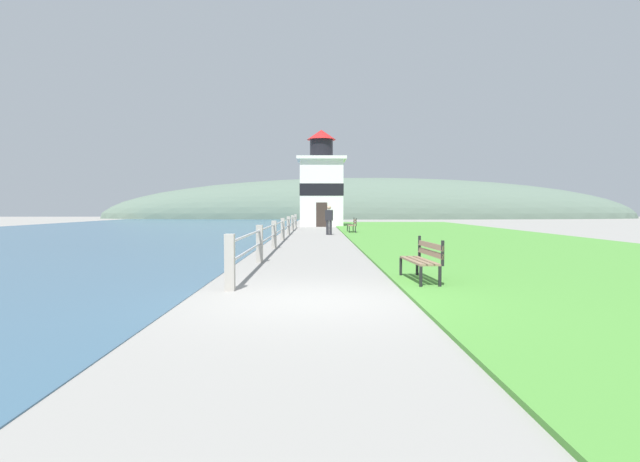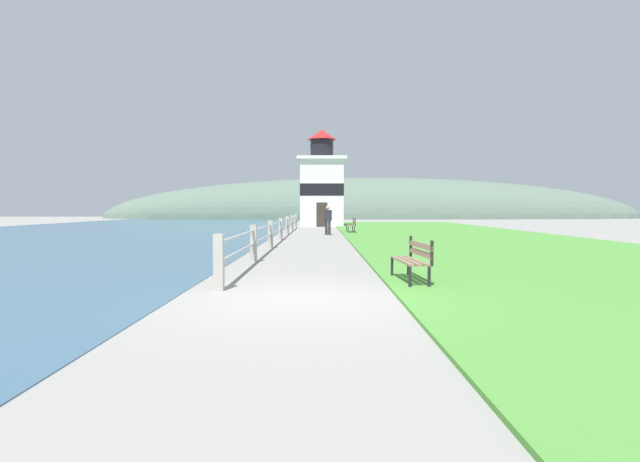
% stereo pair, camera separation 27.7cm
% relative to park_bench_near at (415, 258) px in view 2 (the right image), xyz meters
% --- Properties ---
extents(ground_plane, '(160.00, 160.00, 0.00)m').
position_rel_park_bench_near_xyz_m(ground_plane, '(-2.27, -1.89, -0.54)').
color(ground_plane, gray).
extents(grass_verge, '(12.00, 53.68, 0.06)m').
position_rel_park_bench_near_xyz_m(grass_verge, '(5.40, 16.00, -0.51)').
color(grass_verge, '#4C8E38').
rests_on(grass_verge, ground_plane).
extents(water_strip, '(24.00, 85.89, 0.01)m').
position_rel_park_bench_near_xyz_m(water_strip, '(-16.43, 16.00, -0.53)').
color(water_strip, '#385B75').
rests_on(water_strip, ground_plane).
extents(seawall_railing, '(0.18, 29.60, 1.07)m').
position_rel_park_bench_near_xyz_m(seawall_railing, '(-3.83, 13.81, 0.09)').
color(seawall_railing, '#A8A399').
rests_on(seawall_railing, ground_plane).
extents(park_bench_near, '(0.58, 1.70, 0.94)m').
position_rel_park_bench_near_xyz_m(park_bench_near, '(0.00, 0.00, 0.00)').
color(park_bench_near, '#846B51').
rests_on(park_bench_near, ground_plane).
extents(park_bench_midway, '(0.48, 1.78, 0.94)m').
position_rel_park_bench_near_xyz_m(park_bench_midway, '(0.05, 20.68, 0.00)').
color(park_bench_midway, '#846B51').
rests_on(park_bench_midway, ground_plane).
extents(lighthouse, '(4.11, 4.11, 8.18)m').
position_rel_park_bench_near_xyz_m(lighthouse, '(-1.77, 32.40, 2.88)').
color(lighthouse, white).
rests_on(lighthouse, ground_plane).
extents(person_strolling, '(0.46, 0.33, 1.69)m').
position_rel_park_bench_near_xyz_m(person_strolling, '(-1.48, 18.51, 0.38)').
color(person_strolling, '#28282D').
rests_on(person_strolling, ground_plane).
extents(distant_hillside, '(80.00, 16.00, 12.00)m').
position_rel_park_bench_near_xyz_m(distant_hillside, '(5.73, 63.89, -0.54)').
color(distant_hillside, '#566B5B').
rests_on(distant_hillside, ground_plane).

